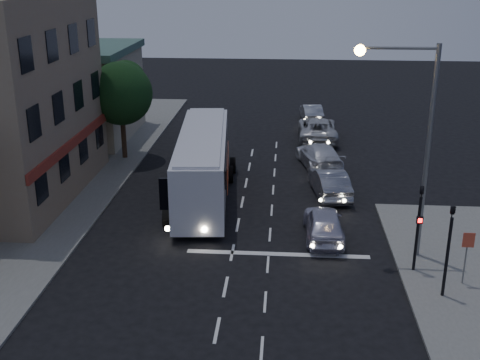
# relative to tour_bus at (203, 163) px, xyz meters

# --- Properties ---
(ground) EXTENTS (120.00, 120.00, 0.00)m
(ground) POSITION_rel_tour_bus_xyz_m (2.16, -8.62, -1.96)
(ground) COLOR black
(sidewalk_far) EXTENTS (12.00, 50.00, 0.12)m
(sidewalk_far) POSITION_rel_tour_bus_xyz_m (-10.84, -0.62, -1.90)
(sidewalk_far) COLOR slate
(sidewalk_far) RESTS_ON ground
(road_markings) EXTENTS (8.00, 30.55, 0.01)m
(road_markings) POSITION_rel_tour_bus_xyz_m (3.45, -5.31, -1.96)
(road_markings) COLOR silver
(road_markings) RESTS_ON ground
(tour_bus) EXTENTS (3.45, 11.99, 3.63)m
(tour_bus) POSITION_rel_tour_bus_xyz_m (0.00, 0.00, 0.00)
(tour_bus) COLOR silver
(tour_bus) RESTS_ON ground
(car_suv) EXTENTS (1.86, 4.35, 1.46)m
(car_suv) POSITION_rel_tour_bus_xyz_m (6.23, -4.82, -1.23)
(car_suv) COLOR silver
(car_suv) RESTS_ON ground
(car_sedan_a) EXTENTS (2.25, 4.73, 1.50)m
(car_sedan_a) POSITION_rel_tour_bus_xyz_m (6.84, 0.73, -1.21)
(car_sedan_a) COLOR gray
(car_sedan_a) RESTS_ON ground
(car_sedan_b) EXTENTS (3.17, 5.52, 1.50)m
(car_sedan_b) POSITION_rel_tour_bus_xyz_m (6.51, 5.69, -1.21)
(car_sedan_b) COLOR silver
(car_sedan_b) RESTS_ON ground
(car_sedan_c) EXTENTS (2.70, 5.83, 1.62)m
(car_sedan_c) POSITION_rel_tour_bus_xyz_m (6.67, 11.93, -1.15)
(car_sedan_c) COLOR silver
(car_sedan_c) RESTS_ON ground
(car_extra) EXTENTS (1.89, 4.38, 1.40)m
(car_extra) POSITION_rel_tour_bus_xyz_m (6.42, 17.39, -1.26)
(car_extra) COLOR #AEB0B6
(car_extra) RESTS_ON ground
(traffic_signal_main) EXTENTS (0.25, 0.35, 4.10)m
(traffic_signal_main) POSITION_rel_tour_bus_xyz_m (9.76, -7.84, 0.46)
(traffic_signal_main) COLOR black
(traffic_signal_main) RESTS_ON sidewalk_near
(traffic_signal_side) EXTENTS (0.18, 0.15, 4.10)m
(traffic_signal_side) POSITION_rel_tour_bus_xyz_m (10.46, -9.82, 0.46)
(traffic_signal_side) COLOR black
(traffic_signal_side) RESTS_ON sidewalk_near
(regulatory_sign) EXTENTS (0.45, 0.12, 2.20)m
(regulatory_sign) POSITION_rel_tour_bus_xyz_m (11.46, -8.85, -0.37)
(regulatory_sign) COLOR slate
(regulatory_sign) RESTS_ON sidewalk_near
(streetlight) EXTENTS (3.32, 0.44, 9.00)m
(streetlight) POSITION_rel_tour_bus_xyz_m (9.51, -6.42, 3.77)
(streetlight) COLOR slate
(streetlight) RESTS_ON sidewalk_near
(low_building_north) EXTENTS (9.40, 9.40, 6.50)m
(low_building_north) POSITION_rel_tour_bus_xyz_m (-11.34, 11.38, 1.43)
(low_building_north) COLOR tan
(low_building_north) RESTS_ON sidewalk_far
(street_tree) EXTENTS (4.00, 4.00, 6.20)m
(street_tree) POSITION_rel_tour_bus_xyz_m (-6.05, 6.41, 2.54)
(street_tree) COLOR black
(street_tree) RESTS_ON sidewalk_far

